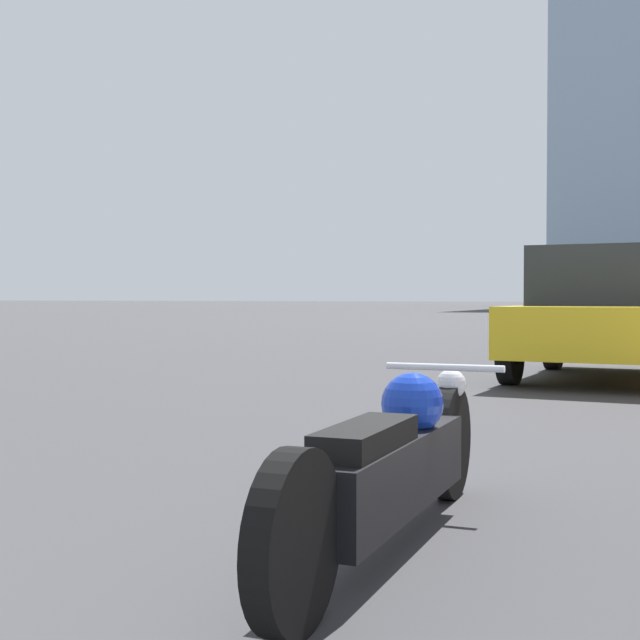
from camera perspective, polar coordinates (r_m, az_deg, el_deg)
The scene contains 2 objects.
motorcycle at distance 3.85m, azimuth 4.74°, elevation -9.15°, with size 0.62×2.66×0.73m.
parked_car_yellow at distance 12.15m, azimuth 17.62°, elevation 0.39°, with size 2.16×4.23×1.71m.
Camera 1 is at (4.39, 0.41, 1.07)m, focal length 50.00 mm.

